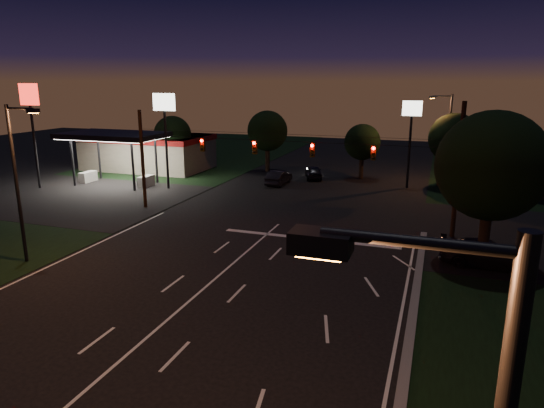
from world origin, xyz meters
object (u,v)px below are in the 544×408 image
at_px(tree_right_near, 492,167).
at_px(utility_pole_right, 452,237).
at_px(car_oncoming_b, 279,177).
at_px(car_oncoming_a, 314,172).
at_px(car_cross, 487,254).

bearing_deg(tree_right_near, utility_pole_right, 107.53).
bearing_deg(car_oncoming_b, car_oncoming_a, -120.71).
height_order(car_oncoming_a, car_oncoming_b, car_oncoming_b).
height_order(tree_right_near, car_cross, tree_right_near).
bearing_deg(car_cross, car_oncoming_b, 47.61).
height_order(car_oncoming_a, car_cross, car_cross).
height_order(utility_pole_right, car_oncoming_b, utility_pole_right).
bearing_deg(utility_pole_right, car_oncoming_a, 129.93).
height_order(utility_pole_right, car_oncoming_a, utility_pole_right).
relative_size(utility_pole_right, car_cross, 1.77).
xyz_separation_m(utility_pole_right, car_oncoming_a, (-13.83, 16.52, 0.69)).
bearing_deg(car_cross, utility_pole_right, 20.61).
bearing_deg(car_cross, tree_right_near, 53.58).
height_order(utility_pole_right, car_cross, utility_pole_right).
relative_size(tree_right_near, car_oncoming_b, 2.04).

